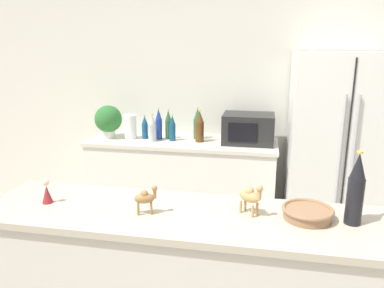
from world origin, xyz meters
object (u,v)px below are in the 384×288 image
at_px(wise_man_figurine_crimson, 47,193).
at_px(back_bottle_6, 159,124).
at_px(back_bottle_2, 168,125).
at_px(camel_figurine, 145,198).
at_px(wine_bottle, 356,190).
at_px(camel_figurine_second, 250,196).
at_px(microwave, 248,129).
at_px(paper_towel_roll, 130,127).
at_px(back_bottle_1, 198,124).
at_px(back_bottle_0, 200,127).
at_px(back_bottle_5, 172,128).
at_px(fruit_bowl, 308,213).
at_px(refrigerator, 337,153).
at_px(potted_plant, 108,120).
at_px(back_bottle_3, 152,128).
at_px(back_bottle_4, 145,127).

bearing_deg(wise_man_figurine_crimson, back_bottle_6, 87.90).
distance_m(back_bottle_2, camel_figurine, 1.97).
relative_size(back_bottle_6, wine_bottle, 0.91).
xyz_separation_m(back_bottle_2, wise_man_figurine_crimson, (-0.16, -1.91, 0.02)).
distance_m(camel_figurine, camel_figurine_second, 0.51).
bearing_deg(microwave, paper_towel_roll, -177.55).
xyz_separation_m(back_bottle_1, camel_figurine_second, (0.60, -1.89, 0.05)).
distance_m(microwave, back_bottle_0, 0.47).
bearing_deg(back_bottle_5, fruit_bowl, -58.07).
bearing_deg(back_bottle_1, wine_bottle, -60.56).
xyz_separation_m(refrigerator, fruit_bowl, (-0.43, -1.71, 0.16)).
xyz_separation_m(back_bottle_2, wine_bottle, (1.36, -1.85, 0.13)).
distance_m(refrigerator, paper_towel_roll, 1.97).
bearing_deg(microwave, camel_figurine_second, -86.99).
distance_m(back_bottle_6, fruit_bowl, 2.19).
height_order(potted_plant, back_bottle_3, potted_plant).
xyz_separation_m(back_bottle_0, back_bottle_3, (-0.46, -0.07, -0.02)).
height_order(back_bottle_2, back_bottle_3, back_bottle_2).
distance_m(fruit_bowl, camel_figurine, 0.78).
bearing_deg(wine_bottle, refrigerator, 82.23).
distance_m(microwave, back_bottle_2, 0.79).
height_order(paper_towel_roll, fruit_bowl, paper_towel_roll).
distance_m(back_bottle_2, back_bottle_6, 0.10).
bearing_deg(back_bottle_1, fruit_bowl, -65.21).
bearing_deg(potted_plant, back_bottle_0, 0.57).
bearing_deg(refrigerator, camel_figurine_second, -112.39).
relative_size(back_bottle_3, back_bottle_6, 0.85).
bearing_deg(paper_towel_roll, wise_man_figurine_crimson, -83.23).
bearing_deg(back_bottle_5, back_bottle_1, 28.38).
bearing_deg(back_bottle_1, paper_towel_roll, -169.63).
bearing_deg(microwave, fruit_bowl, -78.59).
xyz_separation_m(fruit_bowl, camel_figurine_second, (-0.27, -0.00, 0.06)).
xyz_separation_m(fruit_bowl, camel_figurine, (-0.77, -0.09, 0.05)).
xyz_separation_m(microwave, back_bottle_3, (-0.92, -0.11, -0.01)).
height_order(microwave, back_bottle_0, back_bottle_0).
relative_size(back_bottle_1, camel_figurine_second, 1.92).
bearing_deg(back_bottle_4, paper_towel_roll, -169.84).
bearing_deg(potted_plant, back_bottle_2, 7.60).
bearing_deg(fruit_bowl, potted_plant, 135.00).
xyz_separation_m(microwave, back_bottle_6, (-0.88, -0.02, 0.01)).
height_order(microwave, wise_man_figurine_crimson, microwave).
bearing_deg(fruit_bowl, back_bottle_1, 114.79).
height_order(back_bottle_3, camel_figurine, back_bottle_3).
xyz_separation_m(back_bottle_4, wine_bottle, (1.59, -1.80, 0.16)).
relative_size(paper_towel_roll, camel_figurine, 1.67).
bearing_deg(wise_man_figurine_crimson, paper_towel_roll, 96.77).
distance_m(back_bottle_2, back_bottle_5, 0.10).
relative_size(wine_bottle, camel_figurine_second, 2.11).
relative_size(back_bottle_3, camel_figurine, 1.86).
distance_m(refrigerator, potted_plant, 2.21).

